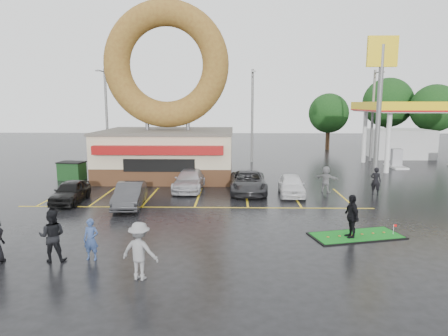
{
  "coord_description": "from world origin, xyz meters",
  "views": [
    {
      "loc": [
        2.16,
        -18.27,
        5.77
      ],
      "look_at": [
        1.65,
        3.69,
        2.2
      ],
      "focal_mm": 32.0,
      "sensor_mm": 36.0,
      "label": 1
    }
  ],
  "objects_px": {
    "shell_sign": "(381,81)",
    "car_white": "(291,185)",
    "streetlight_mid": "(252,114)",
    "car_silver": "(190,180)",
    "person_blue": "(91,239)",
    "donut_shop": "(167,120)",
    "dumpster": "(72,171)",
    "person_cameraman": "(352,216)",
    "car_dgrey": "(130,195)",
    "streetlight_right": "(373,113)",
    "streetlight_left": "(106,114)",
    "putting_green": "(356,236)",
    "car_grey": "(248,182)",
    "gas_station": "(417,125)",
    "car_black": "(71,192)"
  },
  "relations": [
    {
      "from": "shell_sign",
      "to": "car_white",
      "type": "relative_size",
      "value": 2.73
    },
    {
      "from": "streetlight_mid",
      "to": "car_silver",
      "type": "distance_m",
      "value": 14.37
    },
    {
      "from": "car_silver",
      "to": "person_blue",
      "type": "distance_m",
      "value": 12.44
    },
    {
      "from": "donut_shop",
      "to": "dumpster",
      "type": "height_order",
      "value": "donut_shop"
    },
    {
      "from": "streetlight_mid",
      "to": "person_cameraman",
      "type": "distance_m",
      "value": 23.04
    },
    {
      "from": "person_cameraman",
      "to": "car_white",
      "type": "bearing_deg",
      "value": -179.5
    },
    {
      "from": "car_dgrey",
      "to": "streetlight_right",
      "type": "bearing_deg",
      "value": 38.3
    },
    {
      "from": "car_silver",
      "to": "car_white",
      "type": "height_order",
      "value": "car_silver"
    },
    {
      "from": "streetlight_right",
      "to": "streetlight_left",
      "type": "bearing_deg",
      "value": -175.6
    },
    {
      "from": "shell_sign",
      "to": "car_dgrey",
      "type": "relative_size",
      "value": 2.59
    },
    {
      "from": "donut_shop",
      "to": "streetlight_left",
      "type": "height_order",
      "value": "donut_shop"
    },
    {
      "from": "car_silver",
      "to": "putting_green",
      "type": "height_order",
      "value": "car_silver"
    },
    {
      "from": "streetlight_mid",
      "to": "donut_shop",
      "type": "bearing_deg",
      "value": -131.38
    },
    {
      "from": "streetlight_mid",
      "to": "person_blue",
      "type": "relative_size",
      "value": 5.76
    },
    {
      "from": "streetlight_left",
      "to": "car_silver",
      "type": "xyz_separation_m",
      "value": [
        9.24,
        -11.92,
        -4.12
      ]
    },
    {
      "from": "car_dgrey",
      "to": "car_silver",
      "type": "xyz_separation_m",
      "value": [
        2.89,
        4.5,
        -0.01
      ]
    },
    {
      "from": "car_dgrey",
      "to": "person_blue",
      "type": "xyz_separation_m",
      "value": [
        0.55,
        -7.71,
        0.11
      ]
    },
    {
      "from": "car_dgrey",
      "to": "car_white",
      "type": "xyz_separation_m",
      "value": [
        9.51,
        3.09,
        -0.01
      ]
    },
    {
      "from": "shell_sign",
      "to": "streetlight_left",
      "type": "distance_m",
      "value": 24.46
    },
    {
      "from": "car_dgrey",
      "to": "car_silver",
      "type": "bearing_deg",
      "value": 52.46
    },
    {
      "from": "shell_sign",
      "to": "person_cameraman",
      "type": "height_order",
      "value": "shell_sign"
    },
    {
      "from": "car_dgrey",
      "to": "person_cameraman",
      "type": "height_order",
      "value": "person_cameraman"
    },
    {
      "from": "person_blue",
      "to": "person_cameraman",
      "type": "distance_m",
      "value": 10.7
    },
    {
      "from": "streetlight_right",
      "to": "car_silver",
      "type": "distance_m",
      "value": 22.17
    },
    {
      "from": "streetlight_right",
      "to": "car_grey",
      "type": "bearing_deg",
      "value": -131.32
    },
    {
      "from": "car_white",
      "to": "putting_green",
      "type": "distance_m",
      "value": 8.14
    },
    {
      "from": "shell_sign",
      "to": "dumpster",
      "type": "bearing_deg",
      "value": -178.6
    },
    {
      "from": "streetlight_right",
      "to": "putting_green",
      "type": "relative_size",
      "value": 2.09
    },
    {
      "from": "car_silver",
      "to": "person_blue",
      "type": "xyz_separation_m",
      "value": [
        -2.34,
        -12.21,
        0.12
      ]
    },
    {
      "from": "donut_shop",
      "to": "car_dgrey",
      "type": "relative_size",
      "value": 3.3
    },
    {
      "from": "person_cameraman",
      "to": "putting_green",
      "type": "xyz_separation_m",
      "value": [
        0.33,
        0.23,
        -0.93
      ]
    },
    {
      "from": "car_dgrey",
      "to": "person_cameraman",
      "type": "relative_size",
      "value": 2.12
    },
    {
      "from": "gas_station",
      "to": "putting_green",
      "type": "relative_size",
      "value": 3.17
    },
    {
      "from": "car_black",
      "to": "streetlight_left",
      "type": "bearing_deg",
      "value": 96.84
    },
    {
      "from": "streetlight_left",
      "to": "putting_green",
      "type": "distance_m",
      "value": 27.99
    },
    {
      "from": "gas_station",
      "to": "shell_sign",
      "type": "xyz_separation_m",
      "value": [
        -7.0,
        -8.94,
        3.68
      ]
    },
    {
      "from": "putting_green",
      "to": "car_grey",
      "type": "bearing_deg",
      "value": 117.29
    },
    {
      "from": "shell_sign",
      "to": "car_silver",
      "type": "bearing_deg",
      "value": -163.79
    },
    {
      "from": "dumpster",
      "to": "car_silver",
      "type": "bearing_deg",
      "value": -9.86
    },
    {
      "from": "car_grey",
      "to": "putting_green",
      "type": "height_order",
      "value": "car_grey"
    },
    {
      "from": "person_cameraman",
      "to": "donut_shop",
      "type": "bearing_deg",
      "value": -154.04
    },
    {
      "from": "shell_sign",
      "to": "dumpster",
      "type": "distance_m",
      "value": 24.11
    },
    {
      "from": "car_dgrey",
      "to": "dumpster",
      "type": "bearing_deg",
      "value": 124.48
    },
    {
      "from": "shell_sign",
      "to": "car_white",
      "type": "height_order",
      "value": "shell_sign"
    },
    {
      "from": "person_cameraman",
      "to": "putting_green",
      "type": "height_order",
      "value": "person_cameraman"
    },
    {
      "from": "donut_shop",
      "to": "person_blue",
      "type": "height_order",
      "value": "donut_shop"
    },
    {
      "from": "streetlight_right",
      "to": "car_white",
      "type": "relative_size",
      "value": 2.32
    },
    {
      "from": "person_blue",
      "to": "streetlight_mid",
      "type": "bearing_deg",
      "value": 78.17
    },
    {
      "from": "streetlight_right",
      "to": "car_grey",
      "type": "relative_size",
      "value": 1.81
    },
    {
      "from": "donut_shop",
      "to": "streetlight_mid",
      "type": "distance_m",
      "value": 10.59
    }
  ]
}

